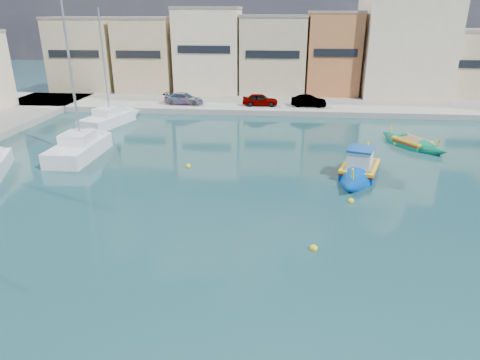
% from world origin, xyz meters
% --- Properties ---
extents(ground, '(160.00, 160.00, 0.00)m').
position_xyz_m(ground, '(0.00, 0.00, 0.00)').
color(ground, '#14353D').
rests_on(ground, ground).
extents(north_quay, '(80.00, 8.00, 0.60)m').
position_xyz_m(north_quay, '(0.00, 32.00, 0.30)').
color(north_quay, gray).
rests_on(north_quay, ground).
extents(north_townhouses, '(83.20, 7.87, 10.19)m').
position_xyz_m(north_townhouses, '(6.68, 39.36, 5.00)').
color(north_townhouses, tan).
rests_on(north_townhouses, ground).
extents(church_block, '(10.00, 10.00, 19.10)m').
position_xyz_m(church_block, '(10.00, 40.00, 8.41)').
color(church_block, beige).
rests_on(church_block, ground).
extents(parked_cars, '(17.86, 2.04, 1.31)m').
position_xyz_m(parked_cars, '(-8.91, 30.50, 1.23)').
color(parked_cars, '#4C1919').
rests_on(parked_cars, north_quay).
extents(luzzu_blue_cabin, '(4.66, 8.84, 3.05)m').
position_xyz_m(luzzu_blue_cabin, '(0.84, 11.22, 0.37)').
color(luzzu_blue_cabin, '#0040AD').
rests_on(luzzu_blue_cabin, ground).
extents(luzzu_green, '(5.10, 6.76, 2.16)m').
position_xyz_m(luzzu_green, '(6.15, 18.31, 0.23)').
color(luzzu_green, '#0B744E').
rests_on(luzzu_green, ground).
extents(yacht_north, '(4.46, 8.86, 11.39)m').
position_xyz_m(yacht_north, '(-20.55, 24.45, 0.45)').
color(yacht_north, white).
rests_on(yacht_north, ground).
extents(yacht_midnorth, '(2.74, 8.89, 12.57)m').
position_xyz_m(yacht_midnorth, '(-19.37, 15.00, 0.50)').
color(yacht_midnorth, white).
rests_on(yacht_midnorth, ground).
extents(mooring_buoys, '(22.97, 23.43, 0.36)m').
position_xyz_m(mooring_buoys, '(1.13, 6.47, 0.08)').
color(mooring_buoys, yellow).
rests_on(mooring_buoys, ground).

